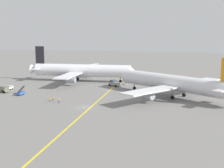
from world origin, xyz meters
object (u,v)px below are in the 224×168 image
gse_baggage_cart_trailing (10,88)px  ground_crew_ramp_agent_by_cones (53,98)px  pushback_tug (115,83)px  gse_belt_loader_portside (20,93)px  ground_crew_marshaller_foreground (59,100)px  airliner_being_pushed (172,83)px  jet_bridge (90,67)px  gse_fuel_bowser_stubby (4,89)px  airliner_at_gate_left (81,71)px  ground_crew_wing_walker_right (50,100)px

gse_baggage_cart_trailing → ground_crew_ramp_agent_by_cones: size_ratio=1.78×
pushback_tug → gse_belt_loader_portside: size_ratio=1.63×
ground_crew_marshaller_foreground → ground_crew_ramp_agent_by_cones: (-3.35, 2.53, -0.04)m
airliner_being_pushed → jet_bridge: 67.01m
airliner_being_pushed → gse_fuel_bowser_stubby: (-63.49, -8.43, -3.72)m
gse_fuel_bowser_stubby → gse_baggage_cart_trailing: bearing=104.3°
pushback_tug → gse_fuel_bowser_stubby: (-37.78, -25.24, 0.11)m
gse_belt_loader_portside → gse_baggage_cart_trailing: bearing=139.3°
airliner_being_pushed → gse_belt_loader_portside: bearing=-168.4°
pushback_tug → gse_baggage_cart_trailing: bearing=-153.8°
airliner_at_gate_left → gse_belt_loader_portside: airliner_at_gate_left is taller
gse_fuel_bowser_stubby → ground_crew_marshaller_foreground: (28.05, -11.19, -0.45)m
ground_crew_marshaller_foreground → gse_fuel_bowser_stubby: bearing=158.2°
gse_fuel_bowser_stubby → ground_crew_ramp_agent_by_cones: gse_fuel_bowser_stubby is taller
airliner_being_pushed → ground_crew_marshaller_foreground: size_ratio=26.97×
airliner_being_pushed → pushback_tug: bearing=146.8°
ground_crew_wing_walker_right → gse_baggage_cart_trailing: bearing=147.3°
airliner_at_gate_left → airliner_being_pushed: airliner_at_gate_left is taller
ground_crew_ramp_agent_by_cones → jet_bridge: jet_bridge is taller
gse_baggage_cart_trailing → gse_fuel_bowser_stubby: (1.52, -5.94, 0.47)m
pushback_tug → ground_crew_marshaller_foreground: (-9.73, -36.43, -0.34)m
pushback_tug → gse_baggage_cart_trailing: (-39.29, -19.30, -0.36)m
pushback_tug → jet_bridge: size_ratio=0.46×
gse_baggage_cart_trailing → ground_crew_ramp_agent_by_cones: 30.01m
gse_fuel_bowser_stubby → ground_crew_wing_walker_right: (24.75, -10.95, -0.46)m
gse_baggage_cart_trailing → jet_bridge: size_ratio=0.17×
gse_fuel_bowser_stubby → ground_crew_wing_walker_right: size_ratio=3.03×
gse_fuel_bowser_stubby → ground_crew_marshaller_foreground: size_ratio=2.99×
gse_baggage_cart_trailing → gse_fuel_bowser_stubby: 6.15m
pushback_tug → gse_belt_loader_portside: gse_belt_loader_portside is taller
airliner_at_gate_left → ground_crew_marshaller_foreground: size_ratio=30.54×
ground_crew_wing_walker_right → ground_crew_marshaller_foreground: (3.30, -0.24, 0.01)m
gse_belt_loader_portside → ground_crew_marshaller_foreground: size_ratio=2.91×
gse_baggage_cart_trailing → ground_crew_marshaller_foreground: size_ratio=1.71×
airliner_being_pushed → ground_crew_marshaller_foreground: airliner_being_pushed is taller
gse_belt_loader_portside → gse_fuel_bowser_stubby: gse_belt_loader_portside is taller
gse_fuel_bowser_stubby → jet_bridge: size_ratio=0.29×
ground_crew_wing_walker_right → ground_crew_ramp_agent_by_cones: 2.29m
gse_belt_loader_portside → jet_bridge: 59.25m
airliner_being_pushed → gse_belt_loader_portside: airliner_being_pushed is taller
gse_fuel_bowser_stubby → ground_crew_ramp_agent_by_cones: (24.70, -8.66, -0.49)m
pushback_tug → ground_crew_wing_walker_right: (-13.03, -36.19, -0.35)m
gse_baggage_cart_trailing → gse_fuel_bowser_stubby: gse_fuel_bowser_stubby is taller
pushback_tug → gse_fuel_bowser_stubby: bearing=-146.3°
gse_belt_loader_portside → pushback_tug: bearing=44.0°
ground_crew_wing_walker_right → gse_belt_loader_portside: bearing=153.2°
ground_crew_marshaller_foreground → pushback_tug: bearing=75.0°
airliner_being_pushed → gse_belt_loader_portside: size_ratio=9.26×
airliner_at_gate_left → ground_crew_ramp_agent_by_cones: airliner_at_gate_left is taller
gse_belt_loader_portside → jet_bridge: jet_bridge is taller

